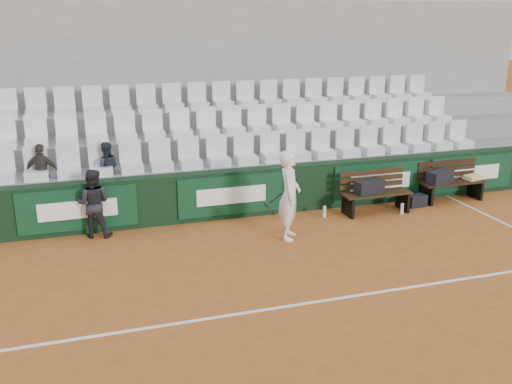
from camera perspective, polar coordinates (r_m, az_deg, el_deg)
name	(u,v)px	position (r m, az deg, el deg)	size (l,w,h in m)	color
ground	(313,303)	(8.53, 5.70, -10.94)	(80.00, 80.00, 0.00)	#AC5C26
court_baseline	(313,302)	(8.53, 5.70, -10.92)	(18.00, 0.06, 0.01)	white
back_barrier	(242,193)	(11.85, -1.44, -0.06)	(18.00, 0.34, 1.00)	black
grandstand_tier_front	(231,185)	(12.42, -2.55, 0.73)	(18.00, 0.95, 1.00)	gray
grandstand_tier_mid	(220,164)	(13.25, -3.63, 2.77)	(18.00, 0.95, 1.45)	gray
grandstand_tier_back	(210,146)	(14.09, -4.58, 4.57)	(18.00, 0.95, 1.90)	gray
grandstand_rear_wall	(204,92)	(14.48, -5.26, 9.91)	(18.00, 0.30, 4.40)	#989896
seat_row_front	(232,150)	(12.05, -2.38, 4.23)	(11.90, 0.44, 0.63)	silver
seat_row_mid	(221,121)	(12.86, -3.52, 7.08)	(11.90, 0.44, 0.63)	white
seat_row_back	(211,96)	(13.71, -4.53, 9.58)	(11.90, 0.44, 0.63)	silver
bench_left	(376,203)	(12.36, 11.89, -1.05)	(1.50, 0.56, 0.45)	#331F0F
bench_right	(451,191)	(13.64, 18.92, 0.10)	(1.50, 0.56, 0.45)	black
sports_bag_left	(369,187)	(12.20, 11.25, 0.53)	(0.63, 0.27, 0.27)	black
sports_bag_right	(440,177)	(13.30, 17.92, 1.43)	(0.62, 0.29, 0.29)	black
towel	(472,177)	(13.89, 20.83, 1.38)	(0.36, 0.26, 0.10)	beige
sports_bag_ground	(416,201)	(13.02, 15.72, -0.84)	(0.43, 0.26, 0.26)	black
water_bottle_near	(324,212)	(11.93, 6.85, -1.97)	(0.07, 0.07, 0.25)	silver
water_bottle_far	(402,209)	(12.40, 14.39, -1.66)	(0.07, 0.07, 0.24)	silver
tennis_player	(289,195)	(10.55, 3.35, -0.32)	(0.81, 0.73, 1.69)	white
ball_kid	(93,203)	(11.10, -15.95, -1.09)	(0.64, 0.50, 1.32)	black
spectator_b	(40,150)	(11.68, -20.80, 3.96)	(0.66, 0.28, 1.13)	#332E28
spectator_c	(105,147)	(11.67, -14.88, 4.40)	(0.53, 0.41, 1.09)	#1F242F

